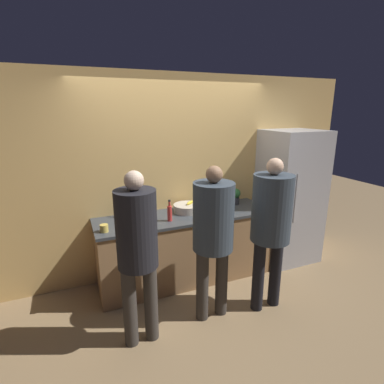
% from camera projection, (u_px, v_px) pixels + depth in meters
% --- Properties ---
extents(ground_plane, '(14.00, 14.00, 0.00)m').
position_uv_depth(ground_plane, '(197.00, 292.00, 3.66)').
color(ground_plane, '#8C704C').
extents(wall_back, '(5.20, 0.06, 2.60)m').
position_uv_depth(wall_back, '(175.00, 177.00, 3.95)').
color(wall_back, '#E0B266').
rests_on(wall_back, ground_plane).
extents(counter, '(2.23, 0.70, 0.88)m').
position_uv_depth(counter, '(185.00, 246.00, 3.88)').
color(counter, '#9E754C').
rests_on(counter, ground_plane).
extents(refrigerator, '(0.77, 0.73, 1.89)m').
position_uv_depth(refrigerator, '(290.00, 197.00, 4.31)').
color(refrigerator, '#B7B7BC').
rests_on(refrigerator, ground_plane).
extents(person_left, '(0.36, 0.36, 1.67)m').
position_uv_depth(person_left, '(137.00, 245.00, 2.64)').
color(person_left, '#38332D').
rests_on(person_left, ground_plane).
extents(person_center, '(0.41, 0.41, 1.65)m').
position_uv_depth(person_center, '(213.00, 228.00, 2.99)').
color(person_center, '#38332D').
rests_on(person_center, ground_plane).
extents(person_right, '(0.41, 0.41, 1.69)m').
position_uv_depth(person_right, '(271.00, 219.00, 3.13)').
color(person_right, black).
rests_on(person_right, ground_plane).
extents(fruit_bowl, '(0.35, 0.35, 0.14)m').
position_uv_depth(fruit_bowl, '(187.00, 208.00, 3.84)').
color(fruit_bowl, beige).
rests_on(fruit_bowl, counter).
extents(utensil_crock, '(0.11, 0.11, 0.26)m').
position_uv_depth(utensil_crock, '(127.00, 211.00, 3.65)').
color(utensil_crock, '#3D424C').
rests_on(utensil_crock, counter).
extents(bottle_dark, '(0.08, 0.08, 0.25)m').
position_uv_depth(bottle_dark, '(216.00, 197.00, 4.16)').
color(bottle_dark, '#333338').
rests_on(bottle_dark, counter).
extents(bottle_red, '(0.06, 0.06, 0.26)m').
position_uv_depth(bottle_red, '(170.00, 213.00, 3.51)').
color(bottle_red, red).
rests_on(bottle_red, counter).
extents(bottle_clear, '(0.05, 0.05, 0.26)m').
position_uv_depth(bottle_clear, '(208.00, 200.00, 3.99)').
color(bottle_clear, silver).
rests_on(bottle_clear, counter).
extents(cup_yellow, '(0.09, 0.09, 0.08)m').
position_uv_depth(cup_yellow, '(104.00, 228.00, 3.21)').
color(cup_yellow, gold).
rests_on(cup_yellow, counter).
extents(cup_white, '(0.07, 0.07, 0.10)m').
position_uv_depth(cup_white, '(210.00, 213.00, 3.67)').
color(cup_white, white).
rests_on(cup_white, counter).
extents(potted_plant, '(0.14, 0.14, 0.22)m').
position_uv_depth(potted_plant, '(235.00, 196.00, 4.15)').
color(potted_plant, '#3D3D42').
rests_on(potted_plant, counter).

